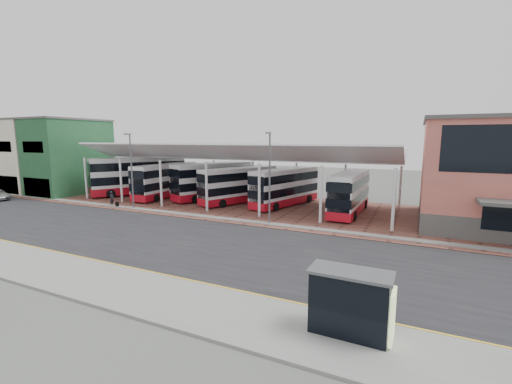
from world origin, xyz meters
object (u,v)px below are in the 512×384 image
bus_3 (239,185)px  bus_shelter (356,299)px  bus_2 (213,181)px  bus_4 (285,187)px  bus_1 (166,181)px  bus_5 (350,193)px  pedestrian (112,199)px  bus_0 (138,176)px

bus_3 → bus_shelter: (17.12, -22.83, -0.42)m
bus_2 → bus_4: 9.73m
bus_1 → bus_4: 15.93m
bus_5 → bus_shelter: 22.96m
bus_2 → bus_shelter: bearing=-25.2°
bus_2 → pedestrian: size_ratio=6.50×
bus_4 → bus_2: bearing=-166.2°
bus_3 → bus_5: 12.83m
bus_1 → bus_5: bus_1 is taller
bus_3 → pedestrian: size_ratio=5.99×
bus_5 → pedestrian: bus_5 is taller
bus_2 → bus_4: (9.73, -0.34, -0.17)m
bus_4 → bus_5: bus_4 is taller
bus_5 → pedestrian: 25.84m
bus_3 → bus_shelter: size_ratio=3.21×
bus_4 → bus_5: (7.30, -1.05, -0.01)m
bus_0 → bus_5: 28.11m
bus_5 → pedestrian: size_ratio=5.95×
bus_0 → bus_5: bus_0 is taller
bus_1 → pedestrian: bearing=-101.7°
bus_1 → pedestrian: (-1.46, -7.45, -1.28)m
bus_4 → pedestrian: (-17.34, -8.73, -1.21)m
bus_0 → bus_2: bus_0 is taller
bus_0 → bus_3: size_ratio=1.16×
bus_2 → bus_shelter: 32.07m
bus_shelter → bus_3: bearing=127.8°
bus_2 → pedestrian: bearing=-106.9°
bus_4 → bus_0: bearing=-161.4°
bus_3 → bus_5: (12.82, -0.28, -0.00)m
pedestrian → bus_2: bearing=-56.8°
bus_2 → bus_4: bearing=21.1°
bus_3 → pedestrian: bus_3 is taller
bus_5 → bus_0: bearing=-179.1°
bus_4 → bus_shelter: bearing=-48.0°
bus_2 → bus_5: size_ratio=1.09×
bus_5 → pedestrian: (-24.64, -7.67, -1.20)m
bus_1 → pedestrian: bus_1 is taller
pedestrian → bus_4: bearing=-80.1°
bus_2 → bus_0: bearing=-150.0°
bus_0 → bus_4: bearing=35.7°
bus_4 → bus_shelter: (11.60, -23.60, -0.42)m
pedestrian → bus_shelter: bus_shelter is taller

